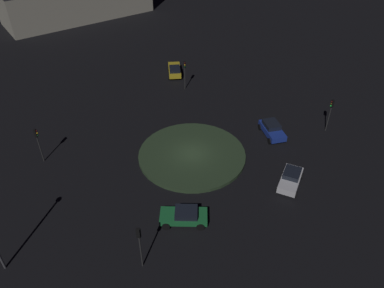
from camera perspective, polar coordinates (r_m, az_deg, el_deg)
ground_plane at (r=40.26m, az=-0.00°, el=-1.81°), size 117.06×117.06×0.00m
roundabout_island at (r=40.15m, az=-0.00°, el=-1.62°), size 11.48×11.48×0.35m
car_green at (r=33.12m, az=-1.19°, el=-10.85°), size 2.49×4.32×1.41m
car_blue at (r=43.82m, az=12.09°, el=2.22°), size 4.15×2.47×1.52m
car_white at (r=37.68m, az=14.81°, el=-5.11°), size 4.23×3.48×1.45m
car_yellow at (r=55.85m, az=-2.67°, el=11.18°), size 4.16×2.01×1.58m
traffic_light_south at (r=45.23m, az=20.37°, el=4.99°), size 0.33×0.38×4.11m
traffic_light_west at (r=28.68m, az=-8.00°, el=-14.27°), size 0.39×0.36×4.39m
traffic_light_north at (r=40.91m, az=-22.46°, el=0.72°), size 0.31×0.36×4.07m
traffic_light_east at (r=51.08m, az=-1.10°, el=11.24°), size 0.36×0.31×4.14m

